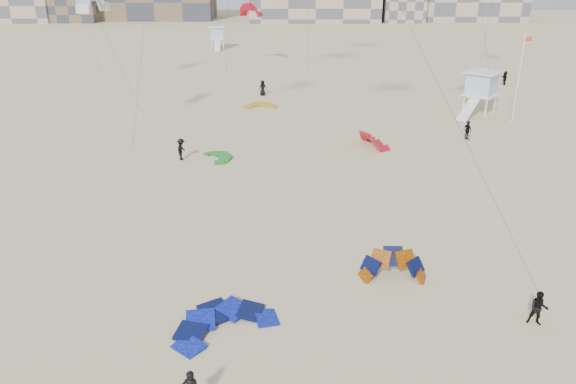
{
  "coord_description": "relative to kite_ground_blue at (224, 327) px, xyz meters",
  "views": [
    {
      "loc": [
        3.21,
        -19.04,
        15.48
      ],
      "look_at": [
        3.23,
        6.0,
        4.87
      ],
      "focal_mm": 35.0,
      "sensor_mm": 36.0,
      "label": 1
    }
  ],
  "objects": [
    {
      "name": "ground",
      "position": [
        -0.35,
        -1.88,
        0.0
      ],
      "size": [
        320.0,
        320.0,
        0.0
      ],
      "primitive_type": "plane",
      "color": "#C6B784",
      "rests_on": "ground"
    },
    {
      "name": "kite_ground_blue",
      "position": [
        0.0,
        0.0,
        0.0
      ],
      "size": [
        6.27,
        6.34,
        1.69
      ],
      "primitive_type": null,
      "rotation": [
        0.17,
        0.0,
        0.57
      ],
      "color": "#162BBA",
      "rests_on": "ground"
    },
    {
      "name": "kite_ground_orange",
      "position": [
        8.33,
        4.24,
        0.0
      ],
      "size": [
        3.56,
        3.48,
        3.34
      ],
      "primitive_type": null,
      "rotation": [
        0.99,
        0.0,
        -0.05
      ],
      "color": "#DE5900",
      "rests_on": "ground"
    },
    {
      "name": "kite_ground_green",
      "position": [
        -2.89,
        22.78,
        0.0
      ],
      "size": [
        4.02,
        3.93,
        0.83
      ],
      "primitive_type": null,
      "rotation": [
        0.1,
        0.0,
        -1.11
      ],
      "color": "#1E8A2B",
      "rests_on": "ground"
    },
    {
      "name": "kite_ground_red_far",
      "position": [
        10.44,
        26.03,
        0.0
      ],
      "size": [
        4.67,
        4.62,
        3.69
      ],
      "primitive_type": null,
      "rotation": [
        0.77,
        0.0,
        1.9
      ],
      "color": "red",
      "rests_on": "ground"
    },
    {
      "name": "kite_ground_yellow",
      "position": [
        -0.12,
        39.71,
        0.0
      ],
      "size": [
        3.44,
        3.63,
        0.77
      ],
      "primitive_type": null,
      "rotation": [
        0.08,
        0.0,
        -0.01
      ],
      "color": "gold",
      "rests_on": "ground"
    },
    {
      "name": "kitesurfer_b",
      "position": [
        14.14,
        0.2,
        0.84
      ],
      "size": [
        0.97,
        0.85,
        1.68
      ],
      "primitive_type": "imported",
      "rotation": [
        0.0,
        0.0,
        -0.29
      ],
      "color": "black",
      "rests_on": "ground"
    },
    {
      "name": "kitesurfer_c",
      "position": [
        -5.79,
        22.41,
        0.89
      ],
      "size": [
        0.87,
        1.26,
        1.79
      ],
      "primitive_type": "imported",
      "rotation": [
        0.0,
        0.0,
        1.38
      ],
      "color": "black",
      "rests_on": "ground"
    },
    {
      "name": "kitesurfer_d",
      "position": [
        19.17,
        27.94,
        0.86
      ],
      "size": [
        0.78,
        1.09,
        1.71
      ],
      "primitive_type": "imported",
      "rotation": [
        0.0,
        0.0,
        1.97
      ],
      "color": "black",
      "rests_on": "ground"
    },
    {
      "name": "kitesurfer_e",
      "position": [
        -0.1,
        45.22,
        0.9
      ],
      "size": [
        1.04,
        0.88,
        1.8
      ],
      "primitive_type": "imported",
      "rotation": [
        0.0,
        0.0,
        0.41
      ],
      "color": "black",
      "rests_on": "ground"
    },
    {
      "name": "kitesurfer_f",
      "position": [
        30.85,
        51.25,
        0.87
      ],
      "size": [
        0.53,
        1.62,
        1.75
      ],
      "primitive_type": "imported",
      "rotation": [
        0.0,
        0.0,
        -1.56
      ],
      "color": "black",
      "rests_on": "ground"
    },
    {
      "name": "kite_fly_grey",
      "position": [
        -13.49,
        28.43,
        11.75
      ],
      "size": [
        5.68,
        4.41,
        12.1
      ],
      "rotation": [
        0.0,
        0.0,
        1.31
      ],
      "color": "white",
      "rests_on": "ground"
    },
    {
      "name": "kite_fly_red",
      "position": [
        -2.47,
        63.41,
        8.0
      ],
      "size": [
        8.1,
        9.7,
        8.6
      ],
      "rotation": [
        0.0,
        0.0,
        2.46
      ],
      "color": "red",
      "rests_on": "ground"
    },
    {
      "name": "lifeguard_tower_near",
      "position": [
        22.99,
        36.81,
        2.22
      ],
      "size": [
        4.47,
        6.73,
        4.49
      ],
      "rotation": [
        0.0,
        0.0,
        -0.69
      ],
      "color": "white",
      "rests_on": "ground"
    },
    {
      "name": "lifeguard_tower_far",
      "position": [
        -9.54,
        80.65,
        1.94
      ],
      "size": [
        3.03,
        5.48,
        3.91
      ],
      "rotation": [
        0.0,
        0.0,
        0.1
      ],
      "color": "white",
      "rests_on": "ground"
    },
    {
      "name": "flagpole",
      "position": [
        25.26,
        33.31,
        4.56
      ],
      "size": [
        0.71,
        0.11,
        8.71
      ],
      "color": "white",
      "rests_on": "ground"
    },
    {
      "name": "condo_fill_left",
      "position": [
        -50.35,
        126.12,
        4.0
      ],
      "size": [
        12.0,
        10.0,
        8.0
      ],
      "primitive_type": "cube",
      "color": "brown",
      "rests_on": "ground"
    },
    {
      "name": "condo_fill_right",
      "position": [
        31.65,
        126.12,
        5.0
      ],
      "size": [
        10.0,
        10.0,
        10.0
      ],
      "primitive_type": "cube",
      "color": "tan",
      "rests_on": "ground"
    }
  ]
}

